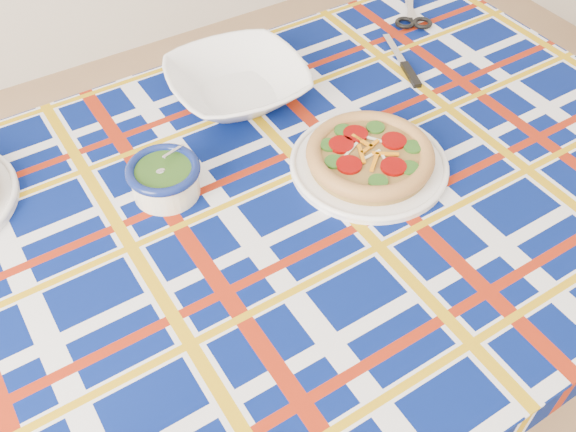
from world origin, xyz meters
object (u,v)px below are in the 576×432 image
pesto_bowl (164,177)px  main_focaccia_plate (370,155)px  dining_table (283,235)px  serving_bowl (237,83)px

pesto_bowl → main_focaccia_plate: bearing=-21.4°
main_focaccia_plate → dining_table: bearing=-179.5°
dining_table → pesto_bowl: 0.23m
pesto_bowl → serving_bowl: size_ratio=0.47×
main_focaccia_plate → pesto_bowl: (-0.33, 0.13, 0.01)m
main_focaccia_plate → pesto_bowl: bearing=158.6°
dining_table → pesto_bowl: (-0.15, 0.13, 0.11)m
main_focaccia_plate → pesto_bowl: size_ratio=2.32×
dining_table → main_focaccia_plate: 0.21m
serving_bowl → pesto_bowl: bearing=-143.4°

